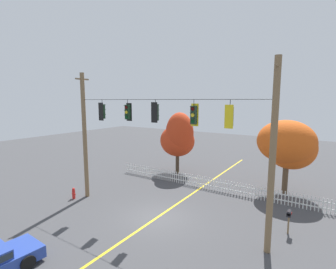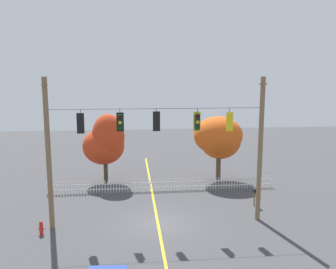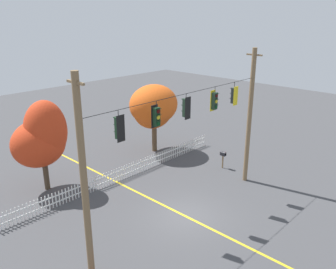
{
  "view_description": "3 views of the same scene",
  "coord_description": "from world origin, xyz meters",
  "px_view_note": "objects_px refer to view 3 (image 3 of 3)",
  "views": [
    {
      "loc": [
        8.48,
        -11.92,
        7.22
      ],
      "look_at": [
        0.31,
        0.76,
        5.14
      ],
      "focal_mm": 26.7,
      "sensor_mm": 36.0,
      "label": 1
    },
    {
      "loc": [
        -1.57,
        -21.17,
        9.2
      ],
      "look_at": [
        0.72,
        0.78,
        5.55
      ],
      "focal_mm": 38.09,
      "sensor_mm": 36.0,
      "label": 2
    },
    {
      "loc": [
        -13.57,
        -11.55,
        11.15
      ],
      "look_at": [
        -0.14,
        1.22,
        4.77
      ],
      "focal_mm": 37.58,
      "sensor_mm": 36.0,
      "label": 3
    }
  ],
  "objects_px": {
    "traffic_signal_northbound_primary": "(214,101)",
    "autumn_maple_near_fence": "(42,138)",
    "autumn_maple_mid": "(153,106)",
    "traffic_signal_eastbound_side": "(156,117)",
    "traffic_signal_westbound_side": "(186,108)",
    "roadside_mailbox": "(223,155)",
    "traffic_signal_southbound_primary": "(119,128)",
    "traffic_signal_northbound_secondary": "(234,96)"
  },
  "relations": [
    {
      "from": "traffic_signal_eastbound_side",
      "to": "traffic_signal_westbound_side",
      "type": "height_order",
      "value": "same"
    },
    {
      "from": "traffic_signal_northbound_secondary",
      "to": "roadside_mailbox",
      "type": "distance_m",
      "value": 6.43
    },
    {
      "from": "autumn_maple_near_fence",
      "to": "autumn_maple_mid",
      "type": "xyz_separation_m",
      "value": [
        9.8,
        -0.2,
        0.28
      ]
    },
    {
      "from": "traffic_signal_northbound_primary",
      "to": "autumn_maple_near_fence",
      "type": "height_order",
      "value": "traffic_signal_northbound_primary"
    },
    {
      "from": "traffic_signal_eastbound_side",
      "to": "traffic_signal_westbound_side",
      "type": "relative_size",
      "value": 1.01
    },
    {
      "from": "autumn_maple_near_fence",
      "to": "roadside_mailbox",
      "type": "distance_m",
      "value": 12.94
    },
    {
      "from": "traffic_signal_eastbound_side",
      "to": "autumn_maple_mid",
      "type": "relative_size",
      "value": 0.24
    },
    {
      "from": "traffic_signal_northbound_secondary",
      "to": "autumn_maple_mid",
      "type": "height_order",
      "value": "traffic_signal_northbound_secondary"
    },
    {
      "from": "autumn_maple_mid",
      "to": "traffic_signal_northbound_primary",
      "type": "bearing_deg",
      "value": -112.4
    },
    {
      "from": "traffic_signal_northbound_secondary",
      "to": "autumn_maple_mid",
      "type": "xyz_separation_m",
      "value": [
        1.63,
        8.77,
        -2.54
      ]
    },
    {
      "from": "traffic_signal_northbound_secondary",
      "to": "autumn_maple_near_fence",
      "type": "bearing_deg",
      "value": 132.33
    },
    {
      "from": "traffic_signal_westbound_side",
      "to": "traffic_signal_northbound_primary",
      "type": "distance_m",
      "value": 2.5
    },
    {
      "from": "traffic_signal_eastbound_side",
      "to": "traffic_signal_northbound_secondary",
      "type": "height_order",
      "value": "same"
    },
    {
      "from": "traffic_signal_northbound_secondary",
      "to": "roadside_mailbox",
      "type": "relative_size",
      "value": 1.07
    },
    {
      "from": "traffic_signal_southbound_primary",
      "to": "autumn_maple_mid",
      "type": "bearing_deg",
      "value": 39.71
    },
    {
      "from": "autumn_maple_near_fence",
      "to": "traffic_signal_southbound_primary",
      "type": "bearing_deg",
      "value": -94.85
    },
    {
      "from": "traffic_signal_westbound_side",
      "to": "traffic_signal_northbound_secondary",
      "type": "bearing_deg",
      "value": 0.0
    },
    {
      "from": "traffic_signal_northbound_primary",
      "to": "roadside_mailbox",
      "type": "xyz_separation_m",
      "value": [
        4.64,
        2.33,
        -5.36
      ]
    },
    {
      "from": "traffic_signal_northbound_primary",
      "to": "roadside_mailbox",
      "type": "distance_m",
      "value": 7.47
    },
    {
      "from": "traffic_signal_northbound_primary",
      "to": "autumn_maple_near_fence",
      "type": "xyz_separation_m",
      "value": [
        -6.19,
        8.95,
        -2.84
      ]
    },
    {
      "from": "traffic_signal_northbound_primary",
      "to": "traffic_signal_eastbound_side",
      "type": "bearing_deg",
      "value": -179.99
    },
    {
      "from": "traffic_signal_southbound_primary",
      "to": "traffic_signal_eastbound_side",
      "type": "xyz_separation_m",
      "value": [
        2.3,
        0.02,
        0.02
      ]
    },
    {
      "from": "traffic_signal_southbound_primary",
      "to": "autumn_maple_near_fence",
      "type": "relative_size",
      "value": 0.23
    },
    {
      "from": "traffic_signal_westbound_side",
      "to": "autumn_maple_mid",
      "type": "distance_m",
      "value": 11.01
    },
    {
      "from": "traffic_signal_northbound_secondary",
      "to": "autumn_maple_near_fence",
      "type": "height_order",
      "value": "traffic_signal_northbound_secondary"
    },
    {
      "from": "traffic_signal_northbound_primary",
      "to": "autumn_maple_mid",
      "type": "xyz_separation_m",
      "value": [
        3.61,
        8.75,
        -2.55
      ]
    },
    {
      "from": "traffic_signal_southbound_primary",
      "to": "autumn_maple_near_fence",
      "type": "distance_m",
      "value": 9.44
    },
    {
      "from": "traffic_signal_northbound_secondary",
      "to": "autumn_maple_mid",
      "type": "relative_size",
      "value": 0.25
    },
    {
      "from": "traffic_signal_southbound_primary",
      "to": "traffic_signal_eastbound_side",
      "type": "relative_size",
      "value": 1.04
    },
    {
      "from": "traffic_signal_northbound_primary",
      "to": "autumn_maple_mid",
      "type": "distance_m",
      "value": 9.81
    },
    {
      "from": "traffic_signal_southbound_primary",
      "to": "traffic_signal_westbound_side",
      "type": "height_order",
      "value": "same"
    },
    {
      "from": "traffic_signal_northbound_primary",
      "to": "autumn_maple_mid",
      "type": "height_order",
      "value": "traffic_signal_northbound_primary"
    },
    {
      "from": "traffic_signal_eastbound_side",
      "to": "traffic_signal_northbound_primary",
      "type": "bearing_deg",
      "value": 0.01
    },
    {
      "from": "traffic_signal_southbound_primary",
      "to": "traffic_signal_northbound_secondary",
      "type": "height_order",
      "value": "same"
    },
    {
      "from": "traffic_signal_eastbound_side",
      "to": "traffic_signal_westbound_side",
      "type": "distance_m",
      "value": 2.16
    },
    {
      "from": "traffic_signal_westbound_side",
      "to": "autumn_maple_mid",
      "type": "bearing_deg",
      "value": 55.16
    },
    {
      "from": "traffic_signal_eastbound_side",
      "to": "autumn_maple_near_fence",
      "type": "bearing_deg",
      "value": 99.73
    },
    {
      "from": "traffic_signal_westbound_side",
      "to": "autumn_maple_near_fence",
      "type": "bearing_deg",
      "value": 112.4
    },
    {
      "from": "traffic_signal_northbound_primary",
      "to": "traffic_signal_westbound_side",
      "type": "bearing_deg",
      "value": -179.56
    },
    {
      "from": "autumn_maple_near_fence",
      "to": "traffic_signal_eastbound_side",
      "type": "bearing_deg",
      "value": -80.27
    },
    {
      "from": "traffic_signal_westbound_side",
      "to": "autumn_maple_mid",
      "type": "xyz_separation_m",
      "value": [
        6.11,
        8.77,
        -2.63
      ]
    },
    {
      "from": "traffic_signal_southbound_primary",
      "to": "traffic_signal_westbound_side",
      "type": "xyz_separation_m",
      "value": [
        4.46,
        0.0,
        0.06
      ]
    }
  ]
}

